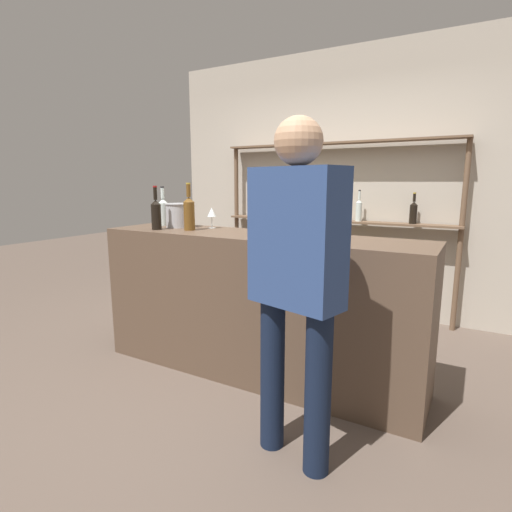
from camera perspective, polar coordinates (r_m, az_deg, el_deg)
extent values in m
plane|color=brown|center=(3.17, 0.00, -16.18)|extent=(16.00, 16.00, 0.00)
cube|color=brown|center=(2.97, 0.00, -7.03)|extent=(2.43, 0.57, 1.06)
cube|color=#B2A899|center=(4.56, 11.92, 10.03)|extent=(4.03, 0.12, 2.80)
cylinder|color=brown|center=(4.95, -2.78, 4.66)|extent=(0.05, 0.05, 1.83)
cylinder|color=brown|center=(4.20, 27.22, 2.43)|extent=(0.05, 0.05, 1.83)
cube|color=brown|center=(4.41, 11.40, 15.53)|extent=(2.53, 0.18, 0.02)
cube|color=brown|center=(4.41, 11.01, 4.94)|extent=(2.53, 0.18, 0.02)
cylinder|color=brown|center=(4.72, 1.68, 6.84)|extent=(0.08, 0.08, 0.20)
cone|color=brown|center=(4.71, 1.69, 8.26)|extent=(0.08, 0.08, 0.03)
cylinder|color=brown|center=(4.71, 1.70, 9.03)|extent=(0.03, 0.03, 0.09)
cylinder|color=gold|center=(4.71, 1.70, 9.67)|extent=(0.03, 0.03, 0.01)
cylinder|color=black|center=(4.49, 7.80, 6.80)|extent=(0.07, 0.07, 0.24)
cone|color=black|center=(4.49, 7.84, 8.52)|extent=(0.07, 0.07, 0.03)
cylinder|color=black|center=(4.48, 7.86, 9.33)|extent=(0.03, 0.03, 0.10)
cylinder|color=maroon|center=(4.48, 7.88, 10.03)|extent=(0.03, 0.03, 0.01)
cylinder|color=silver|center=(4.32, 14.45, 6.12)|extent=(0.06, 0.06, 0.19)
cone|color=silver|center=(4.32, 14.52, 7.59)|extent=(0.06, 0.06, 0.03)
cylinder|color=silver|center=(4.31, 14.56, 8.37)|extent=(0.02, 0.02, 0.09)
cylinder|color=#232328|center=(4.31, 14.59, 9.05)|extent=(0.03, 0.03, 0.01)
cylinder|color=black|center=(4.22, 21.54, 5.54)|extent=(0.07, 0.07, 0.18)
cone|color=black|center=(4.21, 21.64, 7.00)|extent=(0.07, 0.07, 0.03)
cylinder|color=black|center=(4.21, 21.69, 7.75)|extent=(0.03, 0.03, 0.08)
cylinder|color=gold|center=(4.21, 21.73, 8.36)|extent=(0.03, 0.03, 0.01)
cylinder|color=black|center=(3.22, -14.06, 5.42)|extent=(0.08, 0.08, 0.20)
cone|color=black|center=(3.21, -14.15, 7.47)|extent=(0.08, 0.08, 0.03)
cylinder|color=black|center=(3.21, -14.20, 8.64)|extent=(0.03, 0.03, 0.10)
cylinder|color=maroon|center=(3.20, -14.25, 9.61)|extent=(0.03, 0.03, 0.01)
cylinder|color=silver|center=(3.50, -13.10, 5.83)|extent=(0.08, 0.08, 0.19)
cone|color=silver|center=(3.49, -13.18, 7.69)|extent=(0.08, 0.08, 0.04)
cylinder|color=silver|center=(3.49, -13.22, 8.72)|extent=(0.03, 0.03, 0.09)
cylinder|color=#232328|center=(3.49, -13.25, 9.55)|extent=(0.03, 0.03, 0.01)
cylinder|color=brown|center=(3.12, -9.52, 5.62)|extent=(0.08, 0.08, 0.22)
cone|color=brown|center=(3.11, -9.59, 7.95)|extent=(0.08, 0.08, 0.04)
cylinder|color=brown|center=(3.11, -9.63, 9.19)|extent=(0.03, 0.03, 0.10)
cylinder|color=gold|center=(3.11, -9.66, 10.18)|extent=(0.03, 0.03, 0.01)
cylinder|color=silver|center=(3.25, -6.30, 4.02)|extent=(0.06, 0.06, 0.00)
cylinder|color=silver|center=(3.24, -6.32, 4.84)|extent=(0.01, 0.01, 0.09)
cone|color=silver|center=(3.24, -6.35, 6.26)|extent=(0.07, 0.07, 0.07)
cylinder|color=#B2B2B7|center=(3.35, -11.01, 5.66)|extent=(0.20, 0.20, 0.19)
cylinder|color=#B2B2B7|center=(3.34, -11.07, 7.32)|extent=(0.22, 0.22, 0.01)
cylinder|color=#121C33|center=(2.06, 8.83, -18.91)|extent=(0.13, 0.13, 0.83)
cylinder|color=#121C33|center=(2.22, 2.36, -16.46)|extent=(0.13, 0.13, 0.83)
cube|color=navy|center=(1.90, 5.84, 2.60)|extent=(0.50, 0.31, 0.66)
sphere|color=tan|center=(1.89, 6.10, 16.01)|extent=(0.23, 0.23, 0.23)
cylinder|color=brown|center=(3.74, 6.67, -5.76)|extent=(0.11, 0.11, 0.76)
cylinder|color=brown|center=(3.59, 9.77, -6.55)|extent=(0.11, 0.11, 0.76)
cube|color=#D1C64C|center=(3.53, 8.48, 4.46)|extent=(0.43, 0.28, 0.60)
sphere|color=tan|center=(3.51, 8.66, 11.00)|extent=(0.20, 0.20, 0.20)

